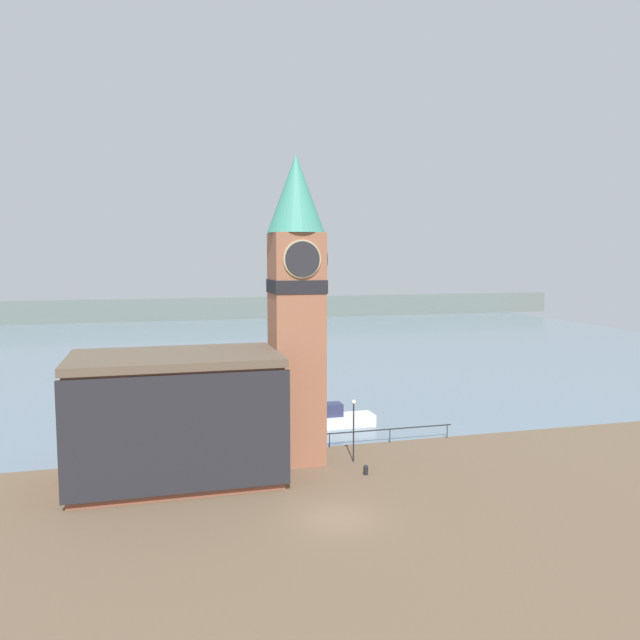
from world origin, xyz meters
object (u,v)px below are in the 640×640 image
object	(u,v)px
lamp_post	(354,419)
clock_tower	(296,301)
boat_near	(335,418)
pier_building	(176,417)
mooring_bollard_near	(366,469)

from	to	relation	value
lamp_post	clock_tower	bearing A→B (deg)	160.17
clock_tower	boat_near	size ratio (longest dim) A/B	3.43
pier_building	mooring_bollard_near	distance (m)	12.70
pier_building	boat_near	xyz separation A→B (m)	(13.26, 9.26, -3.32)
pier_building	boat_near	bearing A→B (deg)	34.93
pier_building	mooring_bollard_near	size ratio (longest dim) A/B	19.80
lamp_post	pier_building	bearing A→B (deg)	-178.42
pier_building	boat_near	distance (m)	16.50
clock_tower	lamp_post	xyz separation A→B (m)	(3.71, -1.34, -8.16)
pier_building	lamp_post	world-z (taller)	pier_building
boat_near	mooring_bollard_near	world-z (taller)	boat_near
mooring_bollard_near	lamp_post	bearing A→B (deg)	89.36
clock_tower	lamp_post	bearing A→B (deg)	-19.83
pier_building	lamp_post	xyz separation A→B (m)	(11.95, 0.33, -1.04)
pier_building	mooring_bollard_near	world-z (taller)	pier_building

